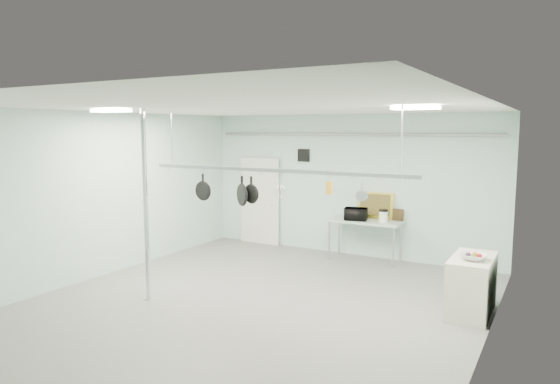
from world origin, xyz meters
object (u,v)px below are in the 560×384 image
Objects in this scene: prep_table at (365,223)px; fruit_bowl at (474,257)px; pot_rack at (272,169)px; microwave at (356,214)px; side_cabinet at (472,285)px; chrome_pole at (146,206)px; skillet_mid at (242,191)px; skillet_right at (251,190)px; coffee_canister at (383,217)px; skillet_left at (203,187)px.

fruit_bowl is (2.59, -2.37, 0.12)m from prep_table.
pot_rack reaches higher than prep_table.
side_cabinet is at bearing 128.97° from microwave.
chrome_pole reaches higher than skillet_mid.
prep_table is 3.34× the size of microwave.
fruit_bowl is 3.63m from skillet_right.
microwave is at bearing 62.44° from chrome_pole.
microwave is 3.56m from fruit_bowl.
skillet_right is (-3.35, -1.10, 1.41)m from side_cabinet.
pot_rack is at bearing -104.11° from coffee_canister.
microwave is 3.38m from skillet_mid.
microwave is at bearing 142.61° from side_cabinet.
side_cabinet is 3.06× the size of fruit_bowl.
microwave is 1.22× the size of fruit_bowl.
prep_table is 4.09× the size of fruit_bowl.
side_cabinet is 3.80m from skillet_right.
side_cabinet is (4.85, 2.00, -1.15)m from chrome_pole.
side_cabinet is 2.50× the size of microwave.
microwave is (0.23, 3.18, -1.19)m from pot_rack.
pot_rack is 10.23× the size of skillet_left.
pot_rack is 0.54m from skillet_right.
chrome_pole is 8.17× the size of fruit_bowl.
coffee_canister reaches higher than prep_table.
skillet_left is (-2.23, -3.26, 0.83)m from coffee_canister.
skillet_left and skillet_right have the same top height.
microwave is at bearing 108.60° from skillet_mid.
skillet_mid is (-1.40, -3.26, 0.81)m from coffee_canister.
fruit_bowl is (0.04, -0.17, 0.50)m from side_cabinet.
pot_rack reaches higher than coffee_canister.
chrome_pole is 1.77m from skillet_right.
skillet_left is at bearing 49.11° from microwave.
pot_rack reaches higher than microwave.
prep_table is 3.39m from side_cabinet.
skillet_mid is at bearing -106.59° from prep_table.
side_cabinet is 5.25× the size of coffee_canister.
chrome_pole reaches higher than skillet_left.
skillet_right is at bearing 3.48° from skillet_left.
chrome_pole reaches higher than pot_rack.
pot_rack is 1.46m from skillet_left.
fruit_bowl is at bearing -42.55° from prep_table.
prep_table is at bearing -158.50° from microwave.
fruit_bowl is (2.17, -2.33, -0.07)m from coffee_canister.
fruit_bowl is at bearing 47.47° from skillet_mid.
side_cabinet is at bearing 50.22° from skillet_mid.
skillet_mid is (-0.58, 0.00, -0.40)m from pot_rack.
microwave is 2.10× the size of coffee_canister.
pot_rack reaches higher than skillet_mid.
chrome_pole is at bearing -118.71° from prep_table.
skillet_left is 1.01m from skillet_right.
skillet_mid is at bearing -167.49° from skillet_right.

